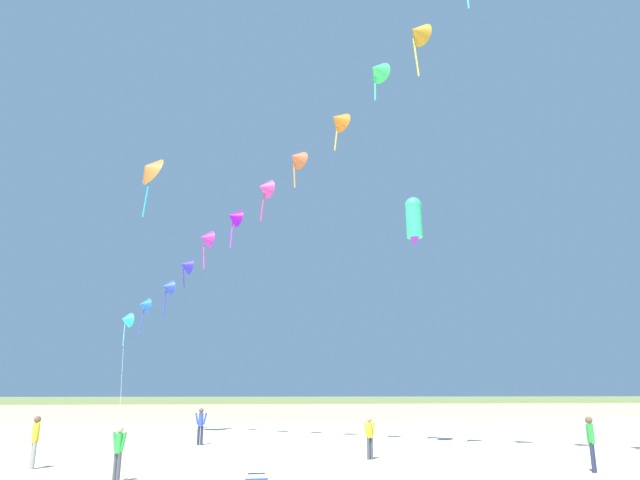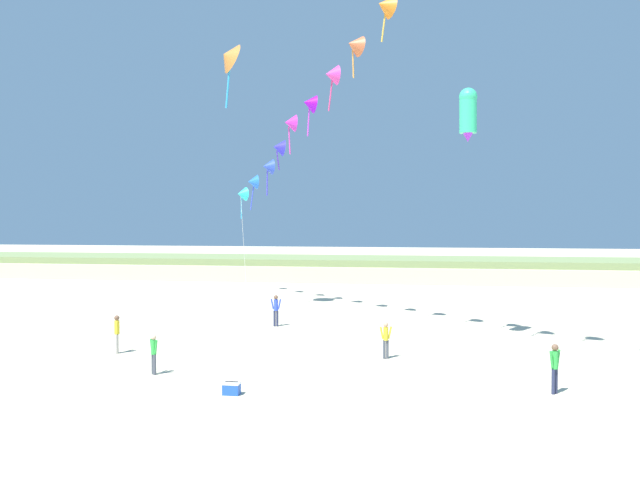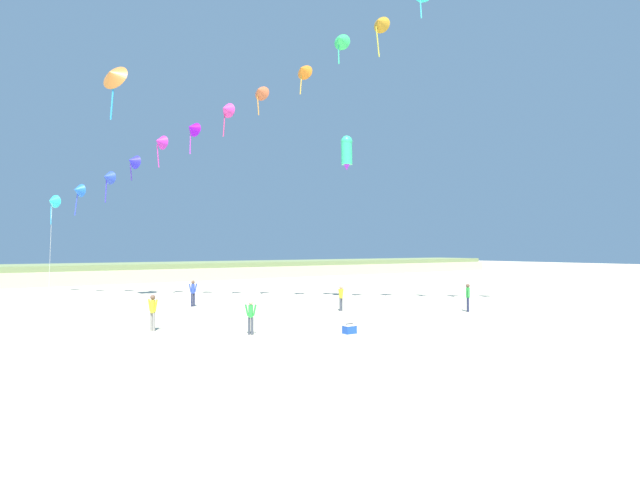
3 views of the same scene
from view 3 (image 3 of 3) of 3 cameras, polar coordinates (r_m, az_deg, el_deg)
The scene contains 11 objects.
ground_plane at distance 23.27m, azimuth 13.30°, elevation -10.57°, with size 240.00×240.00×0.00m, color beige.
dune_ridge at distance 64.71m, azimuth -20.17°, elevation -3.45°, with size 120.00×11.20×2.11m.
person_near_left at distance 22.92m, azimuth -7.93°, elevation -8.46°, with size 0.47×0.40×1.56m.
person_near_right at distance 31.29m, azimuth 2.41°, elevation -6.44°, with size 0.54×0.26×1.58m.
person_mid_center at distance 32.16m, azimuth 16.55°, elevation -6.11°, with size 0.47×0.50×1.72m.
person_far_left at distance 34.69m, azimuth -14.32°, elevation -5.71°, with size 0.61×0.24×1.75m.
person_far_right at distance 24.99m, azimuth -18.57°, elevation -7.60°, with size 0.35×0.57×1.70m.
kite_banner_string at distance 37.13m, azimuth -6.71°, elevation 16.88°, with size 23.00×35.95×23.81m.
large_kite_low_lead at distance 39.79m, azimuth -22.63°, elevation 17.02°, with size 2.27×2.40×4.25m.
large_kite_mid_trail at distance 37.10m, azimuth 3.07°, elevation 10.08°, with size 1.10×1.11×2.54m.
beach_cooler at distance 23.15m, azimuth 3.38°, elevation -10.11°, with size 0.58×0.41×0.46m.
Camera 3 is at (-17.29, -15.07, 3.88)m, focal length 28.00 mm.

